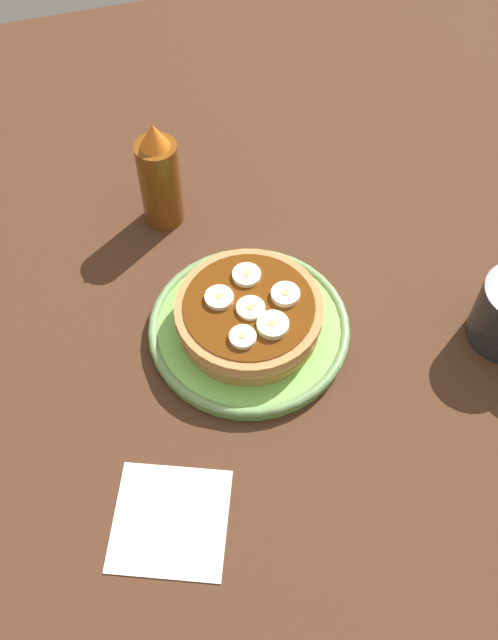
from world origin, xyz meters
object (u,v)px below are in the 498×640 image
banana_slice_0 (252,308)px  banana_slice_4 (243,337)px  syrup_bottle (160,178)px  napkin (170,520)px  banana_slice_1 (247,275)px  banana_slice_5 (273,325)px  plate (249,328)px  banana_slice_2 (219,298)px  pancake_stack (246,315)px  banana_slice_3 (285,293)px

banana_slice_0 → banana_slice_4: bearing=-31.5°
banana_slice_4 → syrup_bottle: bearing=-172.4°
napkin → syrup_bottle: size_ratio=0.74×
banana_slice_4 → syrup_bottle: size_ratio=0.19×
banana_slice_1 → banana_slice_5: bearing=5.5°
banana_slice_0 → syrup_bottle: (-21.04, -5.35, 1.04)cm
plate → banana_slice_0: banana_slice_0 is taller
plate → banana_slice_2: size_ratio=7.19×
pancake_stack → banana_slice_1: 4.36cm
pancake_stack → banana_slice_4: banana_slice_4 is taller
banana_slice_2 → banana_slice_1: bearing=120.0°
banana_slice_3 → syrup_bottle: (-20.23, -9.26, 0.92)cm
banana_slice_2 → banana_slice_4: (5.63, 1.00, -0.00)cm
banana_slice_1 → syrup_bottle: size_ratio=0.22×
banana_slice_3 → napkin: 26.40cm
plate → syrup_bottle: syrup_bottle is taller
pancake_stack → banana_slice_5: (3.66, 1.86, 2.24)cm
plate → banana_slice_1: size_ratio=7.07×
banana_slice_4 → banana_slice_5: (-0.51, 3.44, 0.09)cm
banana_slice_1 → banana_slice_4: bearing=-19.4°
plate → banana_slice_3: bearing=93.2°
banana_slice_5 → banana_slice_1: bearing=-174.5°
plate → banana_slice_2: (-1.66, -2.87, 4.69)cm
banana_slice_5 → syrup_bottle: syrup_bottle is taller
plate → pancake_stack: (-0.21, -0.29, 2.53)cm
plate → banana_slice_3: banana_slice_3 is taller
banana_slice_1 → syrup_bottle: 17.72cm
banana_slice_1 → banana_slice_4: (7.78, -2.74, 0.01)cm
plate → banana_slice_5: size_ratio=6.64×
banana_slice_2 → banana_slice_5: (5.12, 4.44, 0.09)cm
plate → banana_slice_5: banana_slice_5 is taller
pancake_stack → napkin: size_ratio=1.50×
banana_slice_2 → syrup_bottle: 18.95cm
banana_slice_0 → banana_slice_2: 3.81cm
banana_slice_0 → banana_slice_1: 4.45cm
banana_slice_1 → banana_slice_3: size_ratio=1.01×
banana_slice_1 → banana_slice_2: size_ratio=1.02×
banana_slice_0 → banana_slice_4: banana_slice_4 is taller
pancake_stack → syrup_bottle: (-20.25, -4.86, 3.13)cm
pancake_stack → banana_slice_0: bearing=32.0°
banana_slice_0 → napkin: (18.04, -13.70, -5.51)cm
syrup_bottle → banana_slice_0: bearing=14.3°
banana_slice_2 → banana_slice_4: same height
banana_slice_2 → banana_slice_4: size_ratio=1.10×
banana_slice_5 → napkin: (15.17, -15.07, -5.66)cm
pancake_stack → banana_slice_2: (-1.46, -2.58, 2.16)cm
pancake_stack → syrup_bottle: 21.06cm
banana_slice_3 → banana_slice_4: size_ratio=1.10×
banana_slice_5 → napkin: bearing=-44.8°
banana_slice_5 → plate: bearing=-155.5°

